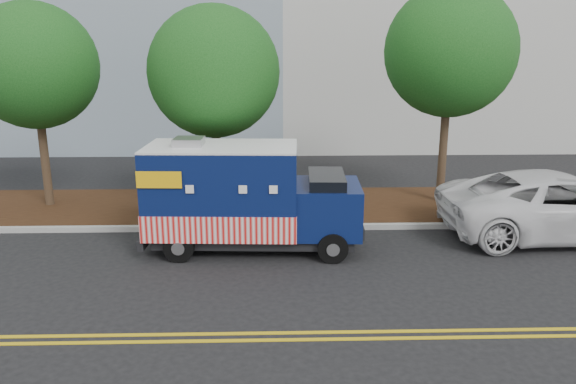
{
  "coord_description": "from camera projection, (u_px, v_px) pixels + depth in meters",
  "views": [
    {
      "loc": [
        1.51,
        -13.74,
        5.21
      ],
      "look_at": [
        1.91,
        0.6,
        1.33
      ],
      "focal_mm": 35.0,
      "sensor_mm": 36.0,
      "label": 1
    }
  ],
  "objects": [
    {
      "name": "sign_post",
      "position": [
        188.0,
        187.0,
        15.9
      ],
      "size": [
        0.06,
        0.06,
        2.4
      ],
      "primitive_type": "cube",
      "color": "#473828",
      "rests_on": "ground"
    },
    {
      "name": "centerline_near",
      "position": [
        192.0,
        334.0,
        10.29
      ],
      "size": [
        120.0,
        0.1,
        0.01
      ],
      "primitive_type": "cube",
      "color": "gold",
      "rests_on": "ground"
    },
    {
      "name": "tree_b",
      "position": [
        214.0,
        72.0,
        16.22
      ],
      "size": [
        3.81,
        3.81,
        6.25
      ],
      "color": "#38281C",
      "rests_on": "ground"
    },
    {
      "name": "tree_c",
      "position": [
        450.0,
        52.0,
        17.12
      ],
      "size": [
        4.02,
        4.02,
        6.9
      ],
      "color": "#38281C",
      "rests_on": "ground"
    },
    {
      "name": "curb",
      "position": [
        220.0,
        228.0,
        15.91
      ],
      "size": [
        120.0,
        0.18,
        0.15
      ],
      "primitive_type": "cube",
      "color": "#9E9E99",
      "rests_on": "ground"
    },
    {
      "name": "tree_a",
      "position": [
        34.0,
        66.0,
        16.83
      ],
      "size": [
        3.79,
        3.79,
        6.37
      ],
      "color": "#38281C",
      "rests_on": "ground"
    },
    {
      "name": "centerline_far",
      "position": [
        190.0,
        341.0,
        10.05
      ],
      "size": [
        120.0,
        0.1,
        0.01
      ],
      "primitive_type": "cube",
      "color": "gold",
      "rests_on": "ground"
    },
    {
      "name": "white_car",
      "position": [
        560.0,
        205.0,
        15.23
      ],
      "size": [
        6.46,
        3.08,
        1.78
      ],
      "primitive_type": "imported",
      "rotation": [
        0.0,
        0.0,
        1.59
      ],
      "color": "silver",
      "rests_on": "ground"
    },
    {
      "name": "mulch_strip",
      "position": [
        226.0,
        207.0,
        17.94
      ],
      "size": [
        120.0,
        4.0,
        0.15
      ],
      "primitive_type": "cube",
      "color": "black",
      "rests_on": "ground"
    },
    {
      "name": "ground",
      "position": [
        215.0,
        248.0,
        14.58
      ],
      "size": [
        120.0,
        120.0,
        0.0
      ],
      "primitive_type": "plane",
      "color": "black",
      "rests_on": "ground"
    },
    {
      "name": "food_truck",
      "position": [
        242.0,
        200.0,
        14.21
      ],
      "size": [
        5.59,
        2.33,
        2.89
      ],
      "rotation": [
        0.0,
        0.0,
        -0.05
      ],
      "color": "black",
      "rests_on": "ground"
    }
  ]
}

